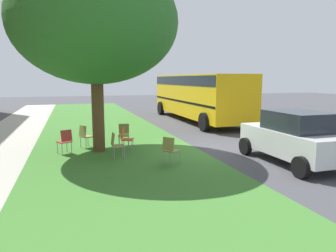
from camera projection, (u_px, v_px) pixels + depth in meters
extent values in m
plane|color=#424247|center=(205.00, 150.00, 11.86)|extent=(80.00, 80.00, 0.00)
cube|color=#3D752D|center=(120.00, 156.00, 10.92)|extent=(48.00, 6.00, 0.01)
cylinder|color=brown|center=(98.00, 108.00, 11.45)|extent=(0.44, 0.44, 3.20)
ellipsoid|color=#2D6B28|center=(95.00, 22.00, 11.01)|extent=(5.82, 5.82, 4.30)
cube|color=olive|center=(124.00, 135.00, 12.38)|extent=(0.48, 0.50, 0.04)
cube|color=olive|center=(124.00, 129.00, 12.52)|extent=(0.17, 0.41, 0.40)
cylinder|color=gray|center=(119.00, 142.00, 12.23)|extent=(0.02, 0.02, 0.42)
cylinder|color=gray|center=(128.00, 142.00, 12.26)|extent=(0.02, 0.02, 0.42)
cylinder|color=gray|center=(120.00, 140.00, 12.57)|extent=(0.02, 0.02, 0.42)
cylinder|color=gray|center=(129.00, 140.00, 12.60)|extent=(0.02, 0.02, 0.42)
cube|color=olive|center=(171.00, 151.00, 9.77)|extent=(0.58, 0.58, 0.04)
cube|color=olive|center=(168.00, 144.00, 9.58)|extent=(0.36, 0.32, 0.40)
cylinder|color=gray|center=(179.00, 157.00, 9.84)|extent=(0.02, 0.02, 0.42)
cylinder|color=gray|center=(170.00, 156.00, 10.04)|extent=(0.02, 0.02, 0.42)
cylinder|color=gray|center=(173.00, 160.00, 9.56)|extent=(0.02, 0.02, 0.42)
cylinder|color=gray|center=(164.00, 158.00, 9.76)|extent=(0.02, 0.02, 0.42)
cube|color=olive|center=(87.00, 137.00, 12.14)|extent=(0.57, 0.56, 0.04)
cube|color=olive|center=(83.00, 131.00, 11.97)|extent=(0.38, 0.28, 0.40)
cylinder|color=gray|center=(94.00, 142.00, 12.19)|extent=(0.02, 0.02, 0.42)
cylinder|color=gray|center=(88.00, 141.00, 12.42)|extent=(0.02, 0.02, 0.42)
cylinder|color=gray|center=(86.00, 144.00, 11.93)|extent=(0.02, 0.02, 0.42)
cylinder|color=gray|center=(81.00, 142.00, 12.17)|extent=(0.02, 0.02, 0.42)
cube|color=#C64C1E|center=(128.00, 140.00, 11.55)|extent=(0.53, 0.52, 0.04)
cube|color=#C64C1E|center=(123.00, 133.00, 11.53)|extent=(0.40, 0.22, 0.40)
cylinder|color=gray|center=(131.00, 147.00, 11.40)|extent=(0.02, 0.02, 0.42)
cylinder|color=gray|center=(133.00, 145.00, 11.75)|extent=(0.02, 0.02, 0.42)
cylinder|color=gray|center=(122.00, 147.00, 11.42)|extent=(0.02, 0.02, 0.42)
cylinder|color=gray|center=(124.00, 145.00, 11.77)|extent=(0.02, 0.02, 0.42)
cube|color=olive|center=(118.00, 146.00, 10.47)|extent=(0.43, 0.41, 0.04)
cube|color=olive|center=(113.00, 139.00, 10.37)|extent=(0.40, 0.10, 0.40)
cylinder|color=gray|center=(125.00, 153.00, 10.39)|extent=(0.02, 0.02, 0.42)
cylinder|color=gray|center=(123.00, 151.00, 10.72)|extent=(0.02, 0.02, 0.42)
cylinder|color=gray|center=(114.00, 154.00, 10.28)|extent=(0.02, 0.02, 0.42)
cylinder|color=gray|center=(113.00, 152.00, 10.61)|extent=(0.02, 0.02, 0.42)
cube|color=#B7332D|center=(64.00, 142.00, 11.14)|extent=(0.55, 0.56, 0.04)
cube|color=#B7332D|center=(66.00, 136.00, 10.98)|extent=(0.27, 0.39, 0.40)
cylinder|color=gray|center=(67.00, 147.00, 11.42)|extent=(0.02, 0.02, 0.42)
cylinder|color=gray|center=(57.00, 148.00, 11.16)|extent=(0.02, 0.02, 0.42)
cylinder|color=gray|center=(72.00, 148.00, 11.18)|extent=(0.02, 0.02, 0.42)
cylinder|color=gray|center=(62.00, 150.00, 10.93)|extent=(0.02, 0.02, 0.42)
cube|color=silver|center=(294.00, 142.00, 9.94)|extent=(3.70, 1.64, 0.76)
cube|color=#1E232B|center=(298.00, 122.00, 9.70)|extent=(1.90, 1.44, 0.64)
cylinder|color=black|center=(245.00, 146.00, 11.06)|extent=(0.60, 0.18, 0.60)
cylinder|color=black|center=(287.00, 143.00, 11.57)|extent=(0.60, 0.18, 0.60)
cylinder|color=black|center=(301.00, 167.00, 8.42)|extent=(0.60, 0.18, 0.60)
cube|color=yellow|center=(197.00, 95.00, 19.93)|extent=(10.40, 2.44, 2.50)
cube|color=black|center=(197.00, 101.00, 19.99)|extent=(10.30, 2.46, 0.12)
cube|color=black|center=(198.00, 81.00, 19.80)|extent=(10.30, 2.46, 0.56)
cylinder|color=black|center=(161.00, 108.00, 23.51)|extent=(0.96, 0.28, 0.96)
cylinder|color=black|center=(192.00, 107.00, 24.25)|extent=(0.96, 0.28, 0.96)
cylinder|color=black|center=(204.00, 122.00, 15.96)|extent=(0.96, 0.28, 0.96)
cylinder|color=black|center=(248.00, 120.00, 16.70)|extent=(0.96, 0.28, 0.96)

